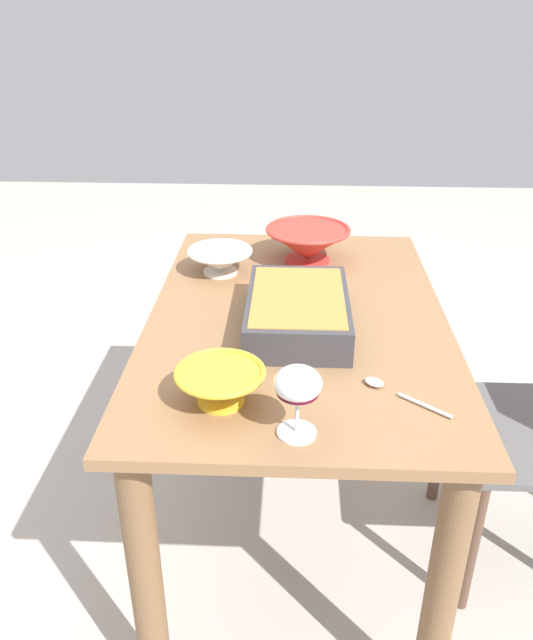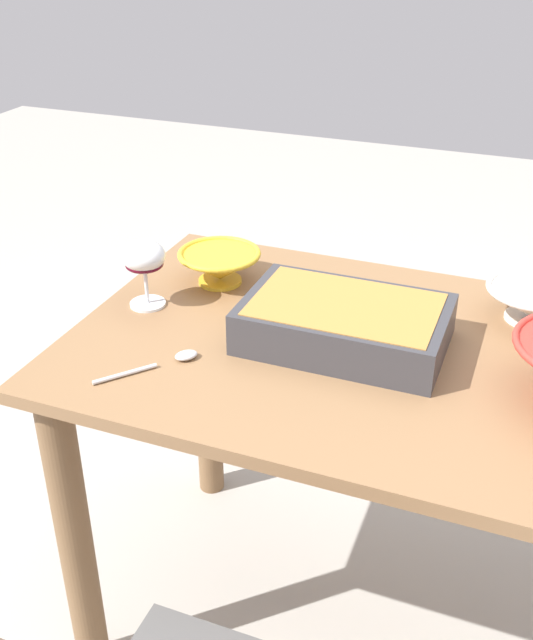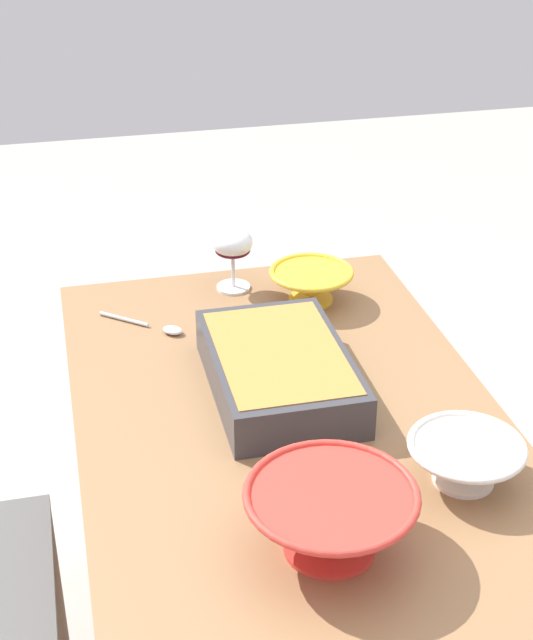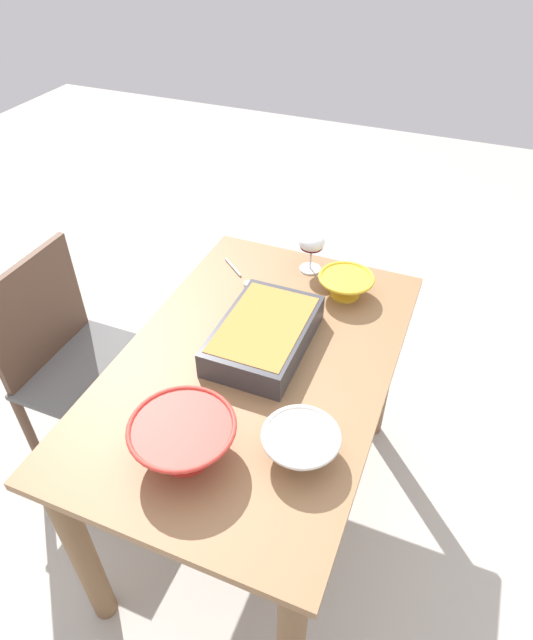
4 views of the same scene
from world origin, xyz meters
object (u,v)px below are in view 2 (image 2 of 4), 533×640
Objects in this scene: wine_glass at (145,260)px; serving_bowl at (533,301)px; dining_table at (373,419)px; casserole_dish at (345,321)px; serving_spoon at (169,361)px; small_bowl at (220,265)px.

wine_glass is 0.76× the size of serving_bowl.
dining_table is 3.09× the size of casserole_dish.
serving_spoon is (-0.61, -0.42, -0.04)m from serving_bowl.
casserole_dish is (-0.07, 0.00, 0.21)m from dining_table.
serving_spoon is (-0.28, -0.19, -0.04)m from casserole_dish.
wine_glass is at bearing 179.81° from dining_table.
dining_table is at bearing -2.46° from casserole_dish.
casserole_dish is 0.40m from serving_bowl.
serving_bowl reaches higher than dining_table.
wine_glass is (-0.50, 0.00, 0.27)m from dining_table.
wine_glass is 0.38× the size of casserole_dish.
wine_glass reaches higher than dining_table.
small_bowl is at bearing 155.56° from casserole_dish.
wine_glass is 0.26m from serving_spoon.
wine_glass is at bearing -122.73° from small_bowl.
small_bowl reaches higher than serving_spoon.
casserole_dish is at bearing 34.70° from serving_spoon.
serving_bowl is at bearing 34.60° from serving_spoon.
dining_table is 0.48m from small_bowl.
dining_table is 6.45× the size of small_bowl.
casserole_dish reaches higher than serving_bowl.
small_bowl is 1.09× the size of serving_spoon.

